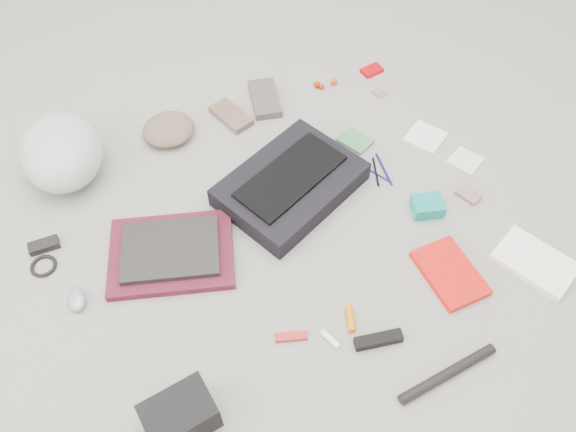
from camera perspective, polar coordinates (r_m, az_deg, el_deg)
name	(u,v)px	position (r m, az deg, el deg)	size (l,w,h in m)	color
ground_plane	(288,225)	(1.88, 0.00, -0.90)	(4.00, 4.00, 0.00)	gray
messenger_bag	(291,184)	(1.94, 0.27, 3.23)	(0.47, 0.33, 0.08)	black
bag_flap	(291,176)	(1.90, 0.27, 4.08)	(0.39, 0.18, 0.01)	black
laptop_sleeve	(172,253)	(1.84, -11.74, -3.73)	(0.39, 0.30, 0.03)	#561626
laptop	(170,249)	(1.82, -11.86, -3.32)	(0.31, 0.22, 0.02)	black
bike_helmet	(62,152)	(2.10, -22.01, 6.06)	(0.28, 0.35, 0.21)	silver
beanie	(168,129)	(2.17, -12.05, 8.62)	(0.19, 0.18, 0.07)	#695C4B
mitten_left	(231,116)	(2.22, -5.81, 10.10)	(0.09, 0.17, 0.03)	brown
mitten_right	(265,99)	(2.28, -2.37, 11.82)	(0.10, 0.21, 0.03)	#544C46
power_brick	(44,245)	(1.98, -23.54, -2.76)	(0.09, 0.04, 0.03)	black
cable_coil	(43,266)	(1.95, -23.59, -4.67)	(0.08, 0.08, 0.01)	black
mouse	(77,299)	(1.83, -20.68, -7.91)	(0.05, 0.09, 0.03)	#8D8C9F
camera_bag	(180,416)	(1.56, -10.90, -19.33)	(0.18, 0.13, 0.12)	black
multitool	(291,337)	(1.67, 0.32, -12.15)	(0.09, 0.03, 0.01)	#AE1C1B
toiletry_tube_white	(330,339)	(1.67, 4.32, -12.37)	(0.02, 0.02, 0.07)	white
toiletry_tube_orange	(350,319)	(1.70, 6.35, -10.36)	(0.02, 0.02, 0.08)	orange
u_lock	(378,340)	(1.68, 9.16, -12.31)	(0.14, 0.04, 0.03)	black
bike_pump	(448,374)	(1.68, 15.92, -15.14)	(0.03, 0.03, 0.32)	black
book_red	(450,273)	(1.84, 16.11, -5.59)	(0.15, 0.23, 0.02)	red
book_white	(535,262)	(1.95, 23.79, -4.32)	(0.16, 0.24, 0.02)	white
notepad	(355,141)	(2.14, 6.82, 7.60)	(0.09, 0.12, 0.01)	#417D49
pen_blue	(376,174)	(2.04, 8.91, 4.28)	(0.01, 0.01, 0.12)	navy
pen_black	(376,172)	(2.05, 8.91, 4.47)	(0.01, 0.01, 0.13)	black
pen_navy	(384,169)	(2.06, 9.72, 4.72)	(0.01, 0.01, 0.15)	#140E59
accordion_wallet	(427,206)	(1.95, 13.98, 0.96)	(0.10, 0.08, 0.05)	#11958D
card_deck	(468,195)	(2.05, 17.86, 2.09)	(0.05, 0.08, 0.01)	gray
napkin_top	(426,137)	(2.20, 13.80, 7.84)	(0.13, 0.13, 0.01)	white
napkin_bottom	(465,160)	(2.16, 17.56, 5.40)	(0.10, 0.10, 0.01)	silver
lollipop_a	(317,84)	(2.35, 2.96, 13.20)	(0.03, 0.03, 0.03)	#B71E01
lollipop_b	(322,86)	(2.34, 3.46, 13.00)	(0.02, 0.02, 0.02)	#A41918
lollipop_c	(334,82)	(2.36, 4.71, 13.45)	(0.03, 0.03, 0.03)	red
altoids_tin	(372,70)	(2.44, 8.51, 14.42)	(0.09, 0.05, 0.02)	#C6020E
stamp_sheet	(380,93)	(2.35, 9.29, 12.21)	(0.05, 0.05, 0.00)	gray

